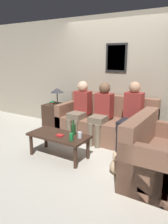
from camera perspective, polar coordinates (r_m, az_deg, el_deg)
The scene contains 14 objects.
ground_plane at distance 4.36m, azimuth 2.67°, elevation -9.09°, with size 16.00×16.00×0.00m, color beige.
wall_back at distance 4.89m, azimuth 8.44°, elevation 9.18°, with size 9.00×0.08×2.60m.
couch_main at distance 4.67m, azimuth 5.77°, elevation -3.26°, with size 2.01×0.86×0.92m.
couch_side at distance 3.33m, azimuth 18.87°, elevation -11.45°, with size 0.86×1.24×0.92m.
coffee_table at distance 3.86m, azimuth -6.62°, elevation -6.68°, with size 1.07×0.51×0.42m.
side_table_with_lamp at distance 5.34m, azimuth -7.34°, elevation -0.75°, with size 0.48×0.48×1.01m.
wine_bottle at distance 3.78m, azimuth -2.76°, elevation -4.46°, with size 0.08×0.08×0.26m.
drinking_glass at distance 3.64m, azimuth -1.13°, elevation -6.01°, with size 0.07×0.07×0.10m.
book_stack at distance 3.75m, azimuth -6.35°, elevation -6.11°, with size 0.12×0.10×0.02m.
soda_can at distance 3.53m, azimuth -3.36°, elevation -6.51°, with size 0.07×0.07×0.12m.
person_left at distance 4.67m, azimuth -1.01°, elevation 1.32°, with size 0.34×0.60×1.22m.
person_middle at distance 4.42m, azimuth 4.66°, elevation 0.53°, with size 0.34×0.59×1.22m.
person_right at distance 4.22m, azimuth 12.22°, elevation -0.24°, with size 0.34×0.66×1.27m.
teddy_bear at distance 3.42m, azimuth 8.62°, elevation -13.41°, with size 0.22×0.22×0.35m.
Camera 1 is at (1.91, -3.50, 1.74)m, focal length 35.00 mm.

